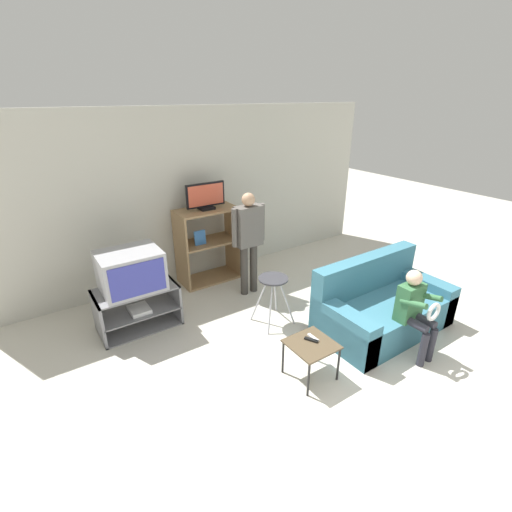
% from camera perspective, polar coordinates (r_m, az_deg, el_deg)
% --- Properties ---
extents(ground_plane, '(18.00, 18.00, 0.00)m').
position_cam_1_polar(ground_plane, '(3.97, 19.18, -21.76)').
color(ground_plane, beige).
extents(wall_back, '(6.40, 0.06, 2.60)m').
position_cam_1_polar(wall_back, '(5.89, -8.29, 9.29)').
color(wall_back, beige).
rests_on(wall_back, ground_plane).
extents(tv_stand, '(0.98, 0.55, 0.55)m').
position_cam_1_polar(tv_stand, '(4.94, -17.73, -7.62)').
color(tv_stand, slate).
rests_on(tv_stand, ground_plane).
extents(television_main, '(0.72, 0.59, 0.49)m').
position_cam_1_polar(television_main, '(4.71, -18.74, -2.13)').
color(television_main, '#9E9EA3').
rests_on(television_main, tv_stand).
extents(media_shelf, '(0.93, 0.49, 1.17)m').
position_cam_1_polar(media_shelf, '(5.80, -7.39, 1.75)').
color(media_shelf, '#9E7A51').
rests_on(media_shelf, ground_plane).
extents(television_flat, '(0.61, 0.20, 0.39)m').
position_cam_1_polar(television_flat, '(5.56, -7.76, 9.00)').
color(television_flat, black).
rests_on(television_flat, media_shelf).
extents(folding_stool, '(0.44, 0.42, 0.65)m').
position_cam_1_polar(folding_stool, '(4.67, 2.65, -4.59)').
color(folding_stool, '#B7B7BC').
rests_on(folding_stool, ground_plane).
extents(snack_table, '(0.45, 0.45, 0.42)m').
position_cam_1_polar(snack_table, '(3.94, 8.50, -13.75)').
color(snack_table, brown).
rests_on(snack_table, ground_plane).
extents(remote_control_black, '(0.10, 0.14, 0.02)m').
position_cam_1_polar(remote_control_black, '(3.94, 8.48, -12.63)').
color(remote_control_black, black).
rests_on(remote_control_black, snack_table).
extents(remote_control_white, '(0.04, 0.14, 0.02)m').
position_cam_1_polar(remote_control_white, '(3.97, 8.76, -12.31)').
color(remote_control_white, silver).
rests_on(remote_control_white, snack_table).
extents(couch, '(1.70, 0.90, 0.87)m').
position_cam_1_polar(couch, '(4.95, 18.70, -7.44)').
color(couch, teal).
rests_on(couch, ground_plane).
extents(person_standing_adult, '(0.53, 0.20, 1.52)m').
position_cam_1_polar(person_standing_adult, '(5.23, -1.14, 3.27)').
color(person_standing_adult, '#3D3833').
rests_on(person_standing_adult, ground_plane).
extents(person_seated_child, '(0.33, 0.43, 1.02)m').
position_cam_1_polar(person_seated_child, '(4.45, 23.28, -7.31)').
color(person_seated_child, '#2D2D38').
rests_on(person_seated_child, ground_plane).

